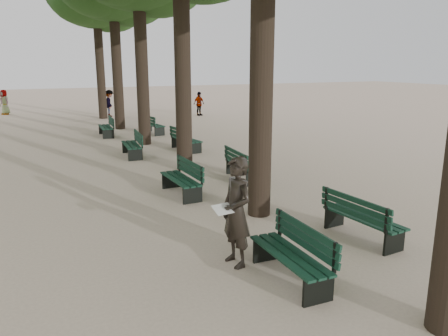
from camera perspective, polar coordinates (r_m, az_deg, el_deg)
name	(u,v)px	position (r m, az deg, el deg)	size (l,w,h in m)	color
ground	(270,285)	(7.22, 6.03, -14.95)	(120.00, 120.00, 0.00)	beige
bench_left_0	(290,265)	(7.28, 8.59, -12.38)	(0.63, 1.82, 0.92)	black
bench_left_1	(181,185)	(11.66, -5.64, -2.26)	(0.62, 1.82, 0.92)	black
bench_left_2	(132,149)	(16.78, -11.94, 2.39)	(0.72, 1.84, 0.92)	black
bench_left_3	(106,131)	(21.80, -15.14, 4.74)	(0.68, 1.83, 0.92)	black
bench_right_0	(362,226)	(9.20, 17.62, -7.24)	(0.71, 1.84, 0.92)	black
bench_right_1	(244,171)	(13.19, 2.60, -0.35)	(0.71, 1.84, 0.92)	black
bench_right_2	(186,144)	(17.66, -4.96, 3.18)	(0.80, 1.86, 0.92)	black
bench_right_3	(153,128)	(22.09, -9.23, 5.14)	(0.79, 1.86, 0.92)	black
man_with_map	(236,212)	(7.48, 1.63, -5.76)	(0.67, 0.81, 1.92)	black
pedestrian_c	(199,104)	(29.47, -3.29, 8.38)	(0.93, 0.32, 1.58)	#262628
pedestrian_d	(5,102)	(33.56, -26.74, 7.69)	(0.82, 0.34, 1.68)	#262628
pedestrian_b	(110,103)	(29.82, -14.70, 8.18)	(1.12, 0.35, 1.74)	#262628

